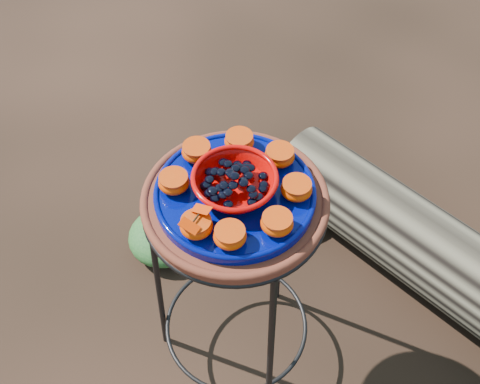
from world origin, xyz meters
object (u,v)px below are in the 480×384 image
Objects in this scene: cobalt_plate at (235,194)px; driftwood_log at (471,280)px; terracotta_saucer at (235,202)px; plant_stand at (236,289)px; red_bowl at (235,184)px.

cobalt_plate is 0.96m from driftwood_log.
terracotta_saucer is 0.94m from driftwood_log.
cobalt_plate is at bearing 0.00° from plant_stand.
red_bowl is (0.00, 0.00, 0.03)m from cobalt_plate.
red_bowl reaches higher than plant_stand.
terracotta_saucer is 0.06m from red_bowl.
red_bowl reaches higher than terracotta_saucer.
cobalt_plate is 0.03m from red_bowl.
plant_stand is 2.06× the size of cobalt_plate.
plant_stand is 0.49× the size of driftwood_log.
cobalt_plate is (0.00, 0.00, 0.03)m from terracotta_saucer.
cobalt_plate is 2.00× the size of red_bowl.
plant_stand is 0.77m from driftwood_log.
terracotta_saucer is (0.00, 0.00, 0.37)m from plant_stand.
cobalt_plate reaches higher than terracotta_saucer.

